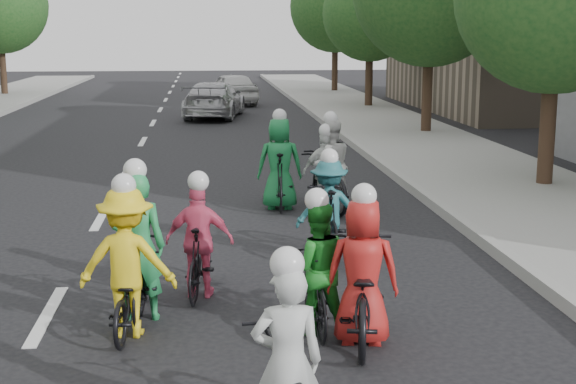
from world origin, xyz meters
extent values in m
plane|color=black|center=(0.00, 0.00, 0.00)|extent=(120.00, 120.00, 0.00)
cube|color=gray|center=(8.00, 10.00, 0.07)|extent=(4.00, 80.00, 0.15)
cube|color=#999993|center=(6.05, 10.00, 0.09)|extent=(0.18, 80.00, 0.18)
cube|color=gray|center=(16.00, 24.00, 4.00)|extent=(10.00, 14.00, 8.00)
cylinder|color=black|center=(-8.20, 33.00, 1.24)|extent=(0.32, 0.32, 2.48)
cylinder|color=black|center=(8.80, 6.60, 1.14)|extent=(0.32, 0.32, 2.27)
cylinder|color=black|center=(8.80, 15.60, 1.24)|extent=(0.32, 0.32, 2.48)
cylinder|color=black|center=(8.80, 24.60, 1.14)|extent=(0.32, 0.32, 2.27)
sphere|color=#194B1C|center=(8.80, 24.60, 3.97)|extent=(4.00, 4.00, 4.00)
cylinder|color=black|center=(8.80, 33.60, 1.24)|extent=(0.32, 0.32, 2.48)
sphere|color=#194B1C|center=(8.80, 33.60, 4.53)|extent=(4.80, 4.80, 4.80)
imported|color=beige|center=(2.43, -3.38, 0.76)|extent=(0.57, 0.38, 1.52)
sphere|color=silver|center=(2.43, -3.38, 1.54)|extent=(0.26, 0.26, 0.26)
imported|color=black|center=(3.01, -0.75, 0.44)|extent=(0.45, 1.48, 0.89)
imported|color=#1C8023|center=(3.01, -0.85, 0.73)|extent=(0.72, 0.57, 1.45)
sphere|color=silver|center=(3.01, -0.85, 1.47)|extent=(0.26, 0.26, 0.26)
imported|color=black|center=(1.00, -0.60, 0.40)|extent=(0.70, 1.57, 0.80)
imported|color=yellow|center=(1.00, -0.70, 0.81)|extent=(1.11, 0.72, 1.62)
sphere|color=silver|center=(1.00, -0.70, 1.64)|extent=(0.26, 0.26, 0.26)
imported|color=black|center=(1.76, 0.60, 0.45)|extent=(0.67, 1.56, 0.91)
imported|color=#F0547E|center=(1.76, 0.50, 0.71)|extent=(0.88, 0.48, 1.42)
sphere|color=silver|center=(1.76, 0.50, 1.44)|extent=(0.26, 0.26, 0.26)
imported|color=black|center=(3.45, -1.08, 0.51)|extent=(1.01, 2.04, 1.02)
imported|color=#B21F1C|center=(3.45, -1.18, 0.78)|extent=(0.84, 0.62, 1.56)
sphere|color=silver|center=(3.45, -1.18, 1.58)|extent=(0.26, 0.26, 0.26)
imported|color=black|center=(1.08, -0.11, 0.46)|extent=(0.46, 1.55, 0.93)
imported|color=#289552|center=(1.08, -0.21, 0.85)|extent=(0.63, 0.42, 1.70)
sphere|color=silver|center=(1.08, -0.21, 1.72)|extent=(0.26, 0.26, 0.26)
imported|color=black|center=(4.11, 5.31, 0.52)|extent=(0.96, 2.04, 1.03)
imported|color=silver|center=(4.11, 5.21, 0.83)|extent=(0.89, 0.74, 1.66)
sphere|color=silver|center=(4.11, 5.21, 1.68)|extent=(0.26, 0.26, 0.26)
imported|color=black|center=(3.59, 2.11, 0.52)|extent=(0.51, 1.74, 1.04)
imported|color=#236269|center=(3.59, 2.01, 0.73)|extent=(0.94, 0.55, 1.45)
sphere|color=silver|center=(3.59, 2.01, 1.47)|extent=(0.26, 0.26, 0.26)
imported|color=black|center=(4.02, 5.26, 0.49)|extent=(0.82, 1.93, 0.98)
imported|color=silver|center=(4.02, 5.16, 0.72)|extent=(0.88, 0.43, 1.45)
sphere|color=silver|center=(4.02, 5.16, 1.47)|extent=(0.26, 0.26, 0.26)
imported|color=black|center=(3.20, 5.49, 0.54)|extent=(0.59, 1.80, 1.07)
imported|color=#1B7C3E|center=(3.20, 5.39, 0.85)|extent=(0.86, 0.58, 1.70)
sphere|color=silver|center=(3.20, 5.39, 1.72)|extent=(0.26, 0.26, 0.26)
imported|color=#ABABB0|center=(2.23, 21.65, 0.68)|extent=(2.69, 4.94, 1.36)
imported|color=silver|center=(3.11, 27.44, 0.71)|extent=(2.48, 4.42, 1.42)
camera|label=1|loc=(1.85, -9.01, 3.21)|focal=50.00mm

